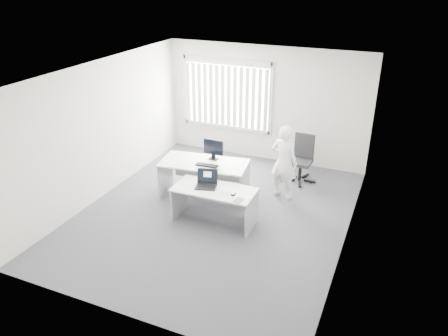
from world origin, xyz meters
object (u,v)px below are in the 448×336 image
at_px(desk_far, 204,172).
at_px(office_chair, 301,167).
at_px(desk_near, 214,198).
at_px(person, 284,162).
at_px(laptop, 206,180).
at_px(monitor, 213,150).

relative_size(desk_far, office_chair, 1.74).
height_order(desk_near, person, person).
distance_m(person, laptop, 1.82).
height_order(desk_far, monitor, monitor).
distance_m(desk_far, monitor, 0.50).
relative_size(person, laptop, 4.12).
distance_m(desk_near, office_chair, 2.61).
bearing_deg(desk_far, monitor, 54.64).
relative_size(laptop, monitor, 0.90).
bearing_deg(laptop, monitor, 92.87).
relative_size(desk_far, monitor, 4.32).
xyz_separation_m(person, laptop, (-1.07, -1.47, 0.05)).
bearing_deg(office_chair, desk_far, -134.31).
distance_m(desk_far, person, 1.65).
bearing_deg(laptop, office_chair, 48.76).
distance_m(desk_near, person, 1.75).
bearing_deg(person, desk_far, 36.39).
relative_size(office_chair, person, 0.67).
distance_m(desk_far, office_chair, 2.30).
distance_m(desk_near, laptop, 0.38).
bearing_deg(person, laptop, 66.06).
xyz_separation_m(desk_near, monitor, (-0.47, 1.01, 0.52)).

